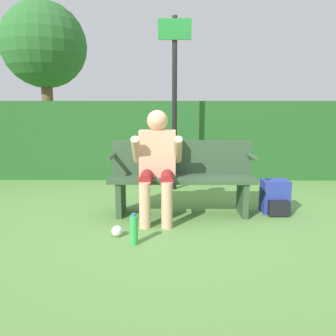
# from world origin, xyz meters

# --- Properties ---
(ground_plane) EXTENTS (40.00, 40.00, 0.00)m
(ground_plane) POSITION_xyz_m (0.00, 0.00, 0.00)
(ground_plane) COLOR #5B8942
(hedge_back) EXTENTS (12.00, 0.57, 1.29)m
(hedge_back) POSITION_xyz_m (0.00, 2.06, 0.65)
(hedge_back) COLOR #235623
(hedge_back) RESTS_ON ground
(park_bench) EXTENTS (1.59, 0.41, 0.81)m
(park_bench) POSITION_xyz_m (0.00, 0.06, 0.42)
(park_bench) COLOR #334C33
(park_bench) RESTS_ON ground
(person_seated) EXTENTS (0.53, 0.64, 1.15)m
(person_seated) POSITION_xyz_m (-0.27, -0.07, 0.63)
(person_seated) COLOR #DBA884
(person_seated) RESTS_ON ground
(backpack) EXTENTS (0.29, 0.31, 0.37)m
(backpack) POSITION_xyz_m (1.06, 0.07, 0.18)
(backpack) COLOR #283893
(backpack) RESTS_ON ground
(water_bottle) EXTENTS (0.07, 0.07, 0.28)m
(water_bottle) POSITION_xyz_m (-0.44, -0.84, 0.13)
(water_bottle) COLOR green
(water_bottle) RESTS_ON ground
(signpost) EXTENTS (0.45, 0.09, 2.40)m
(signpost) POSITION_xyz_m (-0.07, 1.17, 1.40)
(signpost) COLOR black
(signpost) RESTS_ON ground
(parked_car) EXTENTS (2.13, 4.18, 1.33)m
(parked_car) POSITION_xyz_m (5.51, 11.42, 0.63)
(parked_car) COLOR black
(parked_car) RESTS_ON ground
(tree) EXTENTS (2.37, 2.37, 4.14)m
(tree) POSITION_xyz_m (-3.72, 6.16, 2.92)
(tree) COLOR brown
(tree) RESTS_ON ground
(litter_crumple) EXTENTS (0.10, 0.10, 0.10)m
(litter_crumple) POSITION_xyz_m (-0.61, -0.66, 0.05)
(litter_crumple) COLOR silver
(litter_crumple) RESTS_ON ground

